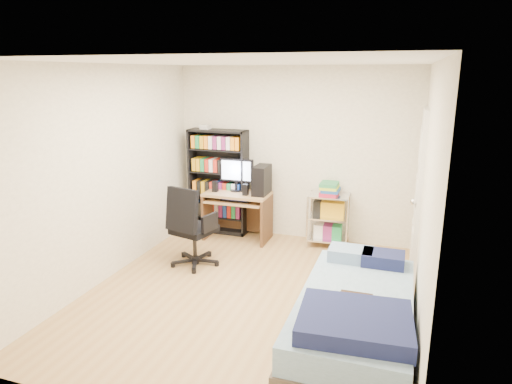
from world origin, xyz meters
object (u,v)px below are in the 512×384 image
(bed, at_px, (355,317))
(office_chair, at_px, (192,240))
(media_shelf, at_px, (218,180))
(computer_desk, at_px, (245,197))

(bed, bearing_deg, office_chair, 153.19)
(media_shelf, distance_m, office_chair, 1.40)
(computer_desk, xyz_separation_m, office_chair, (-0.30, -1.14, -0.30))
(media_shelf, height_order, office_chair, media_shelf)
(computer_desk, height_order, bed, computer_desk)
(media_shelf, distance_m, computer_desk, 0.54)
(computer_desk, distance_m, office_chair, 1.22)
(bed, bearing_deg, computer_desk, 129.99)
(office_chair, height_order, bed, office_chair)
(media_shelf, bearing_deg, office_chair, -81.99)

